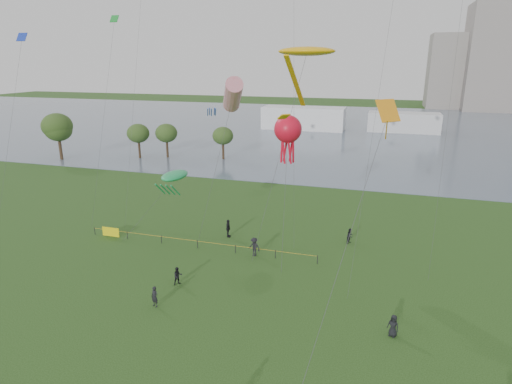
# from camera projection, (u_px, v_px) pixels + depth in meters

# --- Properties ---
(ground_plane) EXTENTS (400.00, 400.00, 0.00)m
(ground_plane) POSITION_uv_depth(u_px,v_px,m) (210.00, 358.00, 26.85)
(ground_plane) COLOR #1B3A12
(lake) EXTENTS (400.00, 120.00, 0.08)m
(lake) POSITION_uv_depth(u_px,v_px,m) (349.00, 128.00, 118.40)
(lake) COLOR slate
(lake) RESTS_ON ground_plane
(building_mid) EXTENTS (20.00, 20.00, 38.00)m
(building_mid) POSITION_uv_depth(u_px,v_px,m) (495.00, 58.00, 156.95)
(building_mid) COLOR gray
(building_mid) RESTS_ON ground_plane
(building_low) EXTENTS (16.00, 18.00, 28.00)m
(building_low) POSITION_uv_depth(u_px,v_px,m) (450.00, 71.00, 167.76)
(building_low) COLOR gray
(building_low) RESTS_ON ground_plane
(pavilion_left) EXTENTS (22.00, 8.00, 6.00)m
(pavilion_left) POSITION_uv_depth(u_px,v_px,m) (304.00, 118.00, 116.25)
(pavilion_left) COLOR white
(pavilion_left) RESTS_ON ground_plane
(pavilion_right) EXTENTS (18.00, 7.00, 5.00)m
(pavilion_right) POSITION_uv_depth(u_px,v_px,m) (404.00, 122.00, 112.00)
(pavilion_right) COLOR silver
(pavilion_right) RESTS_ON ground_plane
(trees) EXTENTS (34.08, 13.86, 8.70)m
(trees) POSITION_uv_depth(u_px,v_px,m) (106.00, 130.00, 79.85)
(trees) COLOR #352618
(trees) RESTS_ON ground_plane
(fence) EXTENTS (24.07, 0.07, 1.05)m
(fence) POSITION_uv_depth(u_px,v_px,m) (143.00, 236.00, 44.20)
(fence) COLOR black
(fence) RESTS_ON ground_plane
(spectator_a) EXTENTS (0.95, 0.95, 1.55)m
(spectator_a) POSITION_uv_depth(u_px,v_px,m) (178.00, 276.00, 35.52)
(spectator_a) COLOR black
(spectator_a) RESTS_ON ground_plane
(spectator_b) EXTENTS (1.34, 0.99, 1.86)m
(spectator_b) POSITION_uv_depth(u_px,v_px,m) (254.00, 247.00, 40.73)
(spectator_b) COLOR black
(spectator_b) RESTS_ON ground_plane
(spectator_c) EXTENTS (0.64, 1.19, 1.94)m
(spectator_c) POSITION_uv_depth(u_px,v_px,m) (228.00, 228.00, 45.12)
(spectator_c) COLOR black
(spectator_c) RESTS_ON ground_plane
(spectator_d) EXTENTS (0.92, 0.79, 1.59)m
(spectator_d) POSITION_uv_depth(u_px,v_px,m) (393.00, 326.00, 28.81)
(spectator_d) COLOR black
(spectator_d) RESTS_ON ground_plane
(spectator_f) EXTENTS (0.68, 0.54, 1.64)m
(spectator_f) POSITION_uv_depth(u_px,v_px,m) (155.00, 297.00, 32.31)
(spectator_f) COLOR black
(spectator_f) RESTS_ON ground_plane
(spectator_g) EXTENTS (0.88, 0.95, 1.58)m
(spectator_g) POSITION_uv_depth(u_px,v_px,m) (350.00, 236.00, 43.63)
(spectator_g) COLOR black
(spectator_g) RESTS_ON ground_plane
(kite_stingray) EXTENTS (6.45, 10.00, 19.05)m
(kite_stingray) POSITION_uv_depth(u_px,v_px,m) (306.00, 52.00, 35.78)
(kite_stingray) COLOR #3F3F42
(kite_windsock) EXTENTS (4.81, 5.42, 16.56)m
(kite_windsock) POSITION_uv_depth(u_px,v_px,m) (233.00, 95.00, 42.24)
(kite_windsock) COLOR #3F3F42
(kite_creature) EXTENTS (6.64, 4.45, 7.40)m
(kite_creature) POSITION_uv_depth(u_px,v_px,m) (174.00, 176.00, 42.33)
(kite_creature) COLOR #3F3F42
(kite_octopus) EXTENTS (2.36, 3.39, 13.55)m
(kite_octopus) POSITION_uv_depth(u_px,v_px,m) (288.00, 130.00, 36.11)
(kite_octopus) COLOR #3F3F42
(kite_delta) EXTENTS (4.37, 12.37, 15.74)m
(kite_delta) POSITION_uv_depth(u_px,v_px,m) (384.00, 125.00, 24.76)
(kite_delta) COLOR #3F3F42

